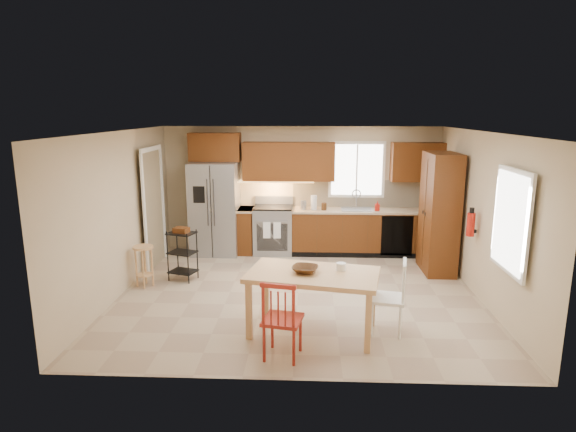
# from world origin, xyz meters

# --- Properties ---
(floor) EXTENTS (5.50, 5.50, 0.00)m
(floor) POSITION_xyz_m (0.00, 0.00, 0.00)
(floor) COLOR tan
(floor) RESTS_ON ground
(ceiling) EXTENTS (5.50, 5.00, 0.02)m
(ceiling) POSITION_xyz_m (0.00, 0.00, 2.50)
(ceiling) COLOR silver
(ceiling) RESTS_ON ground
(wall_back) EXTENTS (5.50, 0.02, 2.50)m
(wall_back) POSITION_xyz_m (0.00, 2.50, 1.25)
(wall_back) COLOR #CCB793
(wall_back) RESTS_ON ground
(wall_front) EXTENTS (5.50, 0.02, 2.50)m
(wall_front) POSITION_xyz_m (0.00, -2.50, 1.25)
(wall_front) COLOR #CCB793
(wall_front) RESTS_ON ground
(wall_left) EXTENTS (0.02, 5.00, 2.50)m
(wall_left) POSITION_xyz_m (-2.75, 0.00, 1.25)
(wall_left) COLOR #CCB793
(wall_left) RESTS_ON ground
(wall_right) EXTENTS (0.02, 5.00, 2.50)m
(wall_right) POSITION_xyz_m (2.75, 0.00, 1.25)
(wall_right) COLOR #CCB793
(wall_right) RESTS_ON ground
(refrigerator) EXTENTS (0.92, 0.75, 1.82)m
(refrigerator) POSITION_xyz_m (-1.70, 2.12, 0.91)
(refrigerator) COLOR gray
(refrigerator) RESTS_ON floor
(range_stove) EXTENTS (0.76, 0.63, 0.92)m
(range_stove) POSITION_xyz_m (-0.55, 2.19, 0.46)
(range_stove) COLOR gray
(range_stove) RESTS_ON floor
(base_cabinet_narrow) EXTENTS (0.30, 0.60, 0.90)m
(base_cabinet_narrow) POSITION_xyz_m (-1.10, 2.20, 0.45)
(base_cabinet_narrow) COLOR #572910
(base_cabinet_narrow) RESTS_ON floor
(base_cabinet_run) EXTENTS (2.92, 0.60, 0.90)m
(base_cabinet_run) POSITION_xyz_m (1.29, 2.20, 0.45)
(base_cabinet_run) COLOR #572910
(base_cabinet_run) RESTS_ON floor
(dishwasher) EXTENTS (0.60, 0.02, 0.78)m
(dishwasher) POSITION_xyz_m (1.85, 1.91, 0.45)
(dishwasher) COLOR black
(dishwasher) RESTS_ON floor
(backsplash) EXTENTS (2.92, 0.03, 0.55)m
(backsplash) POSITION_xyz_m (1.29, 2.48, 1.18)
(backsplash) COLOR beige
(backsplash) RESTS_ON wall_back
(upper_over_fridge) EXTENTS (1.00, 0.35, 0.55)m
(upper_over_fridge) POSITION_xyz_m (-1.70, 2.33, 2.10)
(upper_over_fridge) COLOR #5E300F
(upper_over_fridge) RESTS_ON wall_back
(upper_left_block) EXTENTS (1.80, 0.35, 0.75)m
(upper_left_block) POSITION_xyz_m (-0.25, 2.33, 1.83)
(upper_left_block) COLOR #5E300F
(upper_left_block) RESTS_ON wall_back
(upper_right_block) EXTENTS (1.00, 0.35, 0.75)m
(upper_right_block) POSITION_xyz_m (2.25, 2.33, 1.83)
(upper_right_block) COLOR #5E300F
(upper_right_block) RESTS_ON wall_back
(window_back) EXTENTS (1.12, 0.04, 1.12)m
(window_back) POSITION_xyz_m (1.10, 2.48, 1.65)
(window_back) COLOR white
(window_back) RESTS_ON wall_back
(sink) EXTENTS (0.62, 0.46, 0.16)m
(sink) POSITION_xyz_m (1.10, 2.20, 0.86)
(sink) COLOR gray
(sink) RESTS_ON base_cabinet_run
(undercab_glow) EXTENTS (1.60, 0.30, 0.01)m
(undercab_glow) POSITION_xyz_m (-0.55, 2.30, 1.43)
(undercab_glow) COLOR #FFBF66
(undercab_glow) RESTS_ON wall_back
(soap_bottle) EXTENTS (0.09, 0.09, 0.19)m
(soap_bottle) POSITION_xyz_m (1.48, 2.10, 1.00)
(soap_bottle) COLOR #AC160B
(soap_bottle) RESTS_ON base_cabinet_run
(paper_towel) EXTENTS (0.12, 0.12, 0.28)m
(paper_towel) POSITION_xyz_m (0.25, 2.15, 1.04)
(paper_towel) COLOR white
(paper_towel) RESTS_ON base_cabinet_run
(canister_steel) EXTENTS (0.11, 0.11, 0.18)m
(canister_steel) POSITION_xyz_m (0.05, 2.15, 0.99)
(canister_steel) COLOR gray
(canister_steel) RESTS_ON base_cabinet_run
(canister_wood) EXTENTS (0.10, 0.10, 0.14)m
(canister_wood) POSITION_xyz_m (0.45, 2.12, 0.97)
(canister_wood) COLOR #492813
(canister_wood) RESTS_ON base_cabinet_run
(pantry) EXTENTS (0.50, 0.95, 2.10)m
(pantry) POSITION_xyz_m (2.43, 1.20, 1.05)
(pantry) COLOR #572910
(pantry) RESTS_ON floor
(fire_extinguisher) EXTENTS (0.12, 0.12, 0.36)m
(fire_extinguisher) POSITION_xyz_m (2.63, 0.15, 1.10)
(fire_extinguisher) COLOR #AC160B
(fire_extinguisher) RESTS_ON wall_right
(window_right) EXTENTS (0.04, 1.02, 1.32)m
(window_right) POSITION_xyz_m (2.68, -1.15, 1.45)
(window_right) COLOR white
(window_right) RESTS_ON wall_right
(doorway) EXTENTS (0.04, 0.95, 2.10)m
(doorway) POSITION_xyz_m (-2.67, 1.30, 1.05)
(doorway) COLOR #8C7A59
(doorway) RESTS_ON wall_left
(dining_table) EXTENTS (1.77, 1.21, 0.79)m
(dining_table) POSITION_xyz_m (0.22, -1.34, 0.40)
(dining_table) COLOR tan
(dining_table) RESTS_ON floor
(chair_red) EXTENTS (0.53, 0.53, 0.95)m
(chair_red) POSITION_xyz_m (-0.13, -1.99, 0.48)
(chair_red) COLOR #A02418
(chair_red) RESTS_ON floor
(chair_white) EXTENTS (0.53, 0.53, 0.95)m
(chair_white) POSITION_xyz_m (1.17, -1.29, 0.48)
(chair_white) COLOR white
(chair_white) RESTS_ON floor
(table_bowl) EXTENTS (0.39, 0.39, 0.08)m
(table_bowl) POSITION_xyz_m (0.12, -1.34, 0.80)
(table_bowl) COLOR #492813
(table_bowl) RESTS_ON dining_table
(table_jar) EXTENTS (0.15, 0.15, 0.14)m
(table_jar) POSITION_xyz_m (0.57, -1.24, 0.83)
(table_jar) COLOR white
(table_jar) RESTS_ON dining_table
(bar_stool) EXTENTS (0.40, 0.40, 0.67)m
(bar_stool) POSITION_xyz_m (-2.50, 0.21, 0.34)
(bar_stool) COLOR tan
(bar_stool) RESTS_ON floor
(utility_cart) EXTENTS (0.51, 0.45, 0.86)m
(utility_cart) POSITION_xyz_m (-1.96, 0.54, 0.43)
(utility_cart) COLOR black
(utility_cart) RESTS_ON floor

